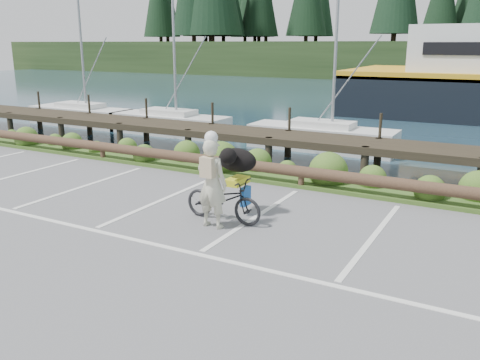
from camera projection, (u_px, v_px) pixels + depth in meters
name	position (u px, v px, depth m)	size (l,w,h in m)	color
ground	(209.00, 247.00, 9.60)	(72.00, 72.00, 0.00)	#58575A
vegetation_strip	(310.00, 180.00, 14.08)	(34.00, 1.60, 0.10)	#3D5B21
log_rail	(301.00, 188.00, 13.50)	(32.00, 0.30, 0.60)	#443021
bicycle	(223.00, 199.00, 10.91)	(0.64, 1.84, 0.97)	black
cyclist	(212.00, 184.00, 10.43)	(0.69, 0.45, 1.88)	beige
dog	(237.00, 160.00, 11.20)	(0.93, 0.45, 0.54)	black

